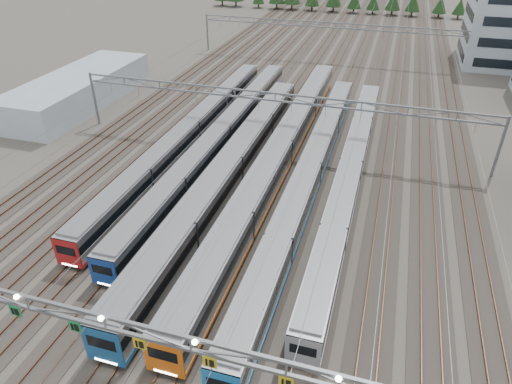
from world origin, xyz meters
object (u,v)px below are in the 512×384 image
(train_c, at_px, (230,170))
(train_d, at_px, (280,152))
(train_f, at_px, (350,171))
(gantry_far, at_px, (329,30))
(train_a, at_px, (191,132))
(gantry_near, at_px, (104,326))
(train_e, at_px, (309,173))
(west_shed, at_px, (79,90))
(train_b, at_px, (221,136))
(gantry_mid, at_px, (275,104))

(train_c, bearing_deg, train_d, 54.23)
(train_f, relative_size, gantry_far, 0.97)
(train_a, bearing_deg, gantry_near, -73.32)
(train_c, relative_size, train_f, 0.98)
(gantry_near, bearing_deg, train_d, 86.21)
(gantry_near, height_order, gantry_far, gantry_near)
(train_e, distance_m, west_shed, 45.40)
(train_b, distance_m, train_e, 15.03)
(train_d, bearing_deg, train_a, 168.74)
(train_d, bearing_deg, gantry_mid, 112.54)
(train_b, distance_m, gantry_far, 48.37)
(train_e, bearing_deg, train_c, -165.32)
(train_d, xyz_separation_m, train_e, (4.50, -3.89, -0.21))
(train_a, height_order, gantry_far, gantry_far)
(gantry_near, distance_m, gantry_far, 85.12)
(gantry_mid, bearing_deg, train_a, -166.34)
(train_a, bearing_deg, train_b, 0.49)
(train_c, distance_m, west_shed, 38.17)
(train_a, height_order, train_b, train_a)
(train_c, height_order, gantry_far, gantry_far)
(train_a, height_order, gantry_mid, gantry_mid)
(train_c, xyz_separation_m, train_d, (4.50, 6.25, -0.06))
(train_c, relative_size, train_e, 0.91)
(west_shed, bearing_deg, train_b, -17.68)
(train_b, distance_m, train_c, 10.04)
(train_c, relative_size, gantry_far, 0.95)
(gantry_mid, relative_size, west_shed, 1.88)
(gantry_far, bearing_deg, train_a, -103.26)
(train_e, relative_size, gantry_far, 1.05)
(gantry_near, bearing_deg, train_a, 106.68)
(train_a, bearing_deg, west_shed, 159.25)
(train_a, distance_m, train_c, 12.68)
(gantry_near, relative_size, gantry_far, 1.00)
(gantry_mid, height_order, gantry_far, same)
(train_c, bearing_deg, gantry_far, 87.73)
(train_b, xyz_separation_m, gantry_mid, (6.75, 2.69, 4.42))
(train_a, xyz_separation_m, west_shed, (-24.53, 9.29, 0.44))
(train_e, bearing_deg, train_b, 153.89)
(train_c, xyz_separation_m, west_shed, (-33.53, 18.23, 0.18))
(train_b, height_order, gantry_mid, gantry_mid)
(train_a, relative_size, train_b, 0.96)
(west_shed, bearing_deg, gantry_near, -52.56)
(train_b, bearing_deg, train_c, -63.37)
(train_c, xyz_separation_m, gantry_mid, (2.25, 11.67, 4.11))
(train_a, distance_m, train_d, 13.77)
(train_a, height_order, train_c, train_c)
(gantry_far, bearing_deg, train_d, -87.44)
(train_e, distance_m, gantry_near, 31.96)
(train_f, height_order, gantry_mid, gantry_mid)
(train_f, distance_m, gantry_near, 34.97)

